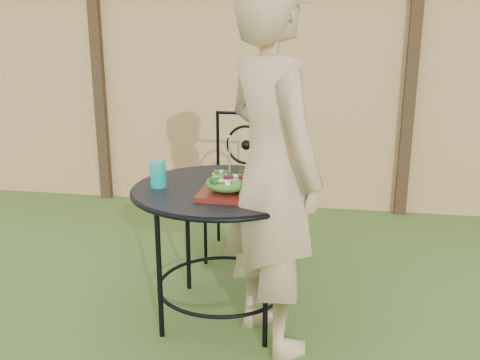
{
  "coord_description": "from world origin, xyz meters",
  "views": [
    {
      "loc": [
        0.71,
        -2.25,
        1.5
      ],
      "look_at": [
        0.26,
        0.33,
        0.75
      ],
      "focal_mm": 40.0,
      "sensor_mm": 36.0,
      "label": 1
    }
  ],
  "objects_px": {
    "patio_chair": "(242,181)",
    "patio_table": "(222,213)",
    "diner": "(272,171)",
    "salad_plate": "(228,193)"
  },
  "relations": [
    {
      "from": "patio_chair",
      "to": "patio_table",
      "type": "bearing_deg",
      "value": -87.14
    },
    {
      "from": "patio_table",
      "to": "patio_chair",
      "type": "xyz_separation_m",
      "value": [
        -0.04,
        0.87,
        -0.08
      ]
    },
    {
      "from": "patio_table",
      "to": "diner",
      "type": "height_order",
      "value": "diner"
    },
    {
      "from": "patio_table",
      "to": "salad_plate",
      "type": "height_order",
      "value": "salad_plate"
    },
    {
      "from": "patio_chair",
      "to": "diner",
      "type": "bearing_deg",
      "value": -73.14
    },
    {
      "from": "salad_plate",
      "to": "patio_table",
      "type": "bearing_deg",
      "value": 111.94
    },
    {
      "from": "patio_chair",
      "to": "salad_plate",
      "type": "bearing_deg",
      "value": -84.35
    },
    {
      "from": "patio_chair",
      "to": "salad_plate",
      "type": "height_order",
      "value": "patio_chair"
    },
    {
      "from": "patio_table",
      "to": "salad_plate",
      "type": "bearing_deg",
      "value": -68.06
    },
    {
      "from": "diner",
      "to": "salad_plate",
      "type": "relative_size",
      "value": 6.42
    }
  ]
}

